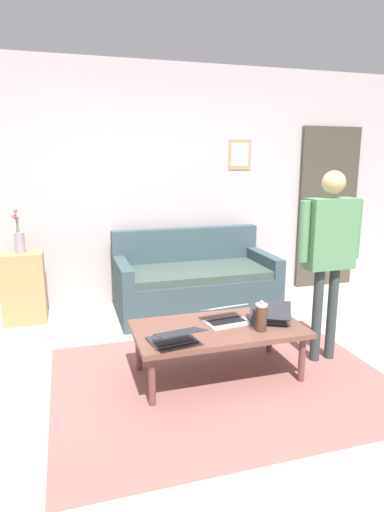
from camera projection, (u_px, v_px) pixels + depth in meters
ground_plane at (226, 384)px, 3.22m from camera, size 7.68×7.68×0.00m
area_rug at (222, 381)px, 3.27m from camera, size 2.50×1.88×0.01m
back_wall at (160, 186)px, 4.99m from camera, size 7.04×0.11×2.70m
interior_door at (327, 209)px, 5.59m from camera, size 0.82×0.09×2.05m
couch at (194, 284)px, 4.76m from camera, size 1.71×0.89×0.88m
coffee_table at (218, 331)px, 3.28m from camera, size 1.29×0.68×0.40m
laptop_left at (175, 337)px, 2.96m from camera, size 0.37×0.40×0.14m
laptop_center at (270, 316)px, 3.37m from camera, size 0.41×0.40×0.16m
laptop_right at (226, 317)px, 3.36m from camera, size 0.37×0.31×0.14m
french_press at (261, 317)px, 3.18m from camera, size 0.11×0.09×0.23m
side_shelf at (24, 288)px, 4.41m from camera, size 0.42×0.32×0.73m
flower_vase at (19, 240)px, 4.30m from camera, size 0.10×0.10×0.45m
person_standing at (330, 242)px, 3.42m from camera, size 0.56×0.18×1.57m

